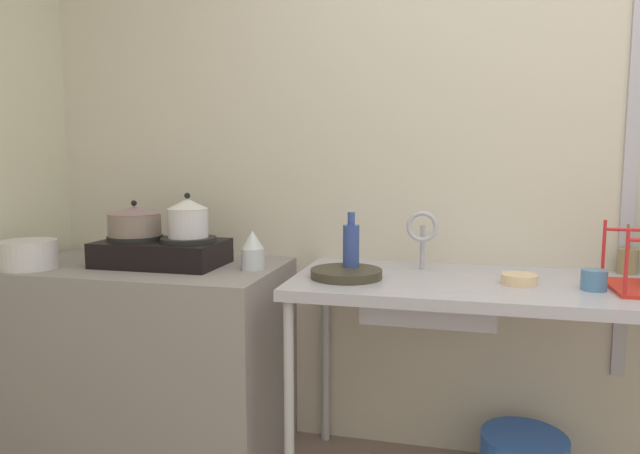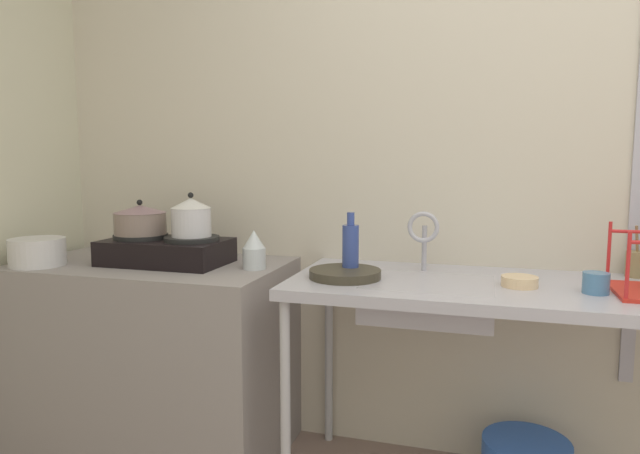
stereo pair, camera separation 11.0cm
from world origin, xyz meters
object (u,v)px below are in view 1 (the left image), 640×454
object	(u,v)px
pot_beside_stove	(28,254)
sink_basin	(429,298)
frying_pan	(346,273)
cup_by_rack	(594,280)
utensil_jar	(628,261)
pot_on_right_burner	(188,218)
percolator	(253,251)
faucet	(422,231)
pot_on_left_burner	(135,221)
small_bowl_on_drainboard	(519,279)
stove	(162,251)
bottle_by_sink	(351,249)

from	to	relation	value
pot_beside_stove	sink_basin	distance (m)	1.60
frying_pan	cup_by_rack	world-z (taller)	cup_by_rack
cup_by_rack	utensil_jar	world-z (taller)	utensil_jar
pot_on_right_burner	percolator	world-z (taller)	pot_on_right_burner
faucet	pot_on_left_burner	bearing A→B (deg)	-173.92
faucet	small_bowl_on_drainboard	xyz separation A→B (m)	(0.35, -0.16, -0.14)
frying_pan	small_bowl_on_drainboard	distance (m)	0.61
pot_on_left_burner	utensil_jar	distance (m)	1.98
stove	frying_pan	size ratio (longest dim) A/B	1.91
pot_on_left_burner	small_bowl_on_drainboard	xyz separation A→B (m)	(1.53, -0.03, -0.17)
pot_on_left_burner	small_bowl_on_drainboard	size ratio (longest dim) A/B	1.78
percolator	faucet	xyz separation A→B (m)	(0.66, 0.12, 0.08)
stove	frying_pan	world-z (taller)	stove
sink_basin	faucet	bearing A→B (deg)	103.27
sink_basin	utensil_jar	xyz separation A→B (m)	(0.73, 0.31, 0.11)
percolator	stove	bearing A→B (deg)	-179.78
percolator	faucet	world-z (taller)	faucet
frying_pan	cup_by_rack	xyz separation A→B (m)	(0.85, 0.00, 0.02)
pot_on_left_burner	percolator	distance (m)	0.53
stove	faucet	world-z (taller)	faucet
stove	bottle_by_sink	distance (m)	0.80
utensil_jar	pot_on_left_burner	bearing A→B (deg)	-172.29
pot_on_right_burner	percolator	distance (m)	0.30
pot_beside_stove	faucet	xyz separation A→B (m)	(1.55, 0.32, 0.10)
pot_on_right_burner	faucet	distance (m)	0.95
pot_on_left_burner	faucet	bearing A→B (deg)	6.08
pot_beside_stove	bottle_by_sink	bearing A→B (deg)	7.78
pot_beside_stove	frying_pan	xyz separation A→B (m)	(1.28, 0.12, -0.04)
cup_by_rack	utensil_jar	size ratio (longest dim) A/B	0.43
sink_basin	pot_on_left_burner	bearing A→B (deg)	178.09
pot_on_right_burner	small_bowl_on_drainboard	distance (m)	1.30
bottle_by_sink	utensil_jar	xyz separation A→B (m)	(1.03, 0.28, -0.05)
pot_on_right_burner	bottle_by_sink	size ratio (longest dim) A/B	0.76
sink_basin	frying_pan	distance (m)	0.31
faucet	bottle_by_sink	distance (m)	0.30
cup_by_rack	bottle_by_sink	bearing A→B (deg)	176.48
stove	small_bowl_on_drainboard	bearing A→B (deg)	-1.21
frying_pan	cup_by_rack	bearing A→B (deg)	0.08
small_bowl_on_drainboard	utensil_jar	bearing A→B (deg)	34.71
cup_by_rack	frying_pan	bearing A→B (deg)	-179.92
pot_on_left_burner	utensil_jar	size ratio (longest dim) A/B	1.13
pot_beside_stove	small_bowl_on_drainboard	distance (m)	1.90
stove	pot_on_right_burner	bearing A→B (deg)	0.00
frying_pan	sink_basin	bearing A→B (deg)	4.89
pot_beside_stove	small_bowl_on_drainboard	bearing A→B (deg)	4.84
stove	sink_basin	world-z (taller)	stove
cup_by_rack	utensil_jar	bearing A→B (deg)	59.88
small_bowl_on_drainboard	cup_by_rack	bearing A→B (deg)	-8.72
bottle_by_sink	cup_by_rack	bearing A→B (deg)	-3.52
sink_basin	cup_by_rack	bearing A→B (deg)	-2.61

